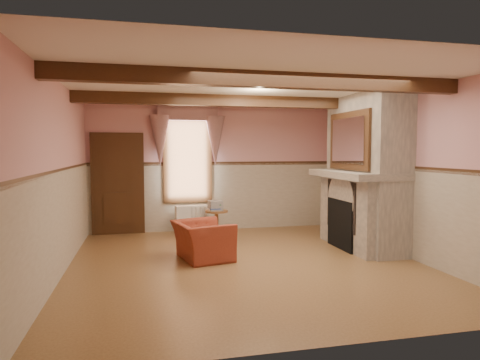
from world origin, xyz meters
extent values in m
cube|color=brown|center=(0.00, 0.00, 0.00)|extent=(5.50, 6.00, 0.01)
cube|color=silver|center=(0.00, 0.00, 2.80)|extent=(5.50, 6.00, 0.01)
cube|color=#D19194|center=(0.00, 3.00, 1.40)|extent=(5.50, 0.02, 2.80)
cube|color=#D19194|center=(0.00, -3.00, 1.40)|extent=(5.50, 0.02, 2.80)
cube|color=#D19194|center=(-2.75, 0.00, 1.40)|extent=(0.02, 6.00, 2.80)
cube|color=#D19194|center=(2.75, 0.00, 1.40)|extent=(0.02, 6.00, 2.80)
cube|color=black|center=(2.00, 0.60, 0.45)|extent=(0.20, 0.95, 0.90)
imported|color=maroon|center=(-0.64, 0.40, 0.31)|extent=(1.03, 1.12, 0.63)
cylinder|color=brown|center=(-0.09, 2.19, 0.28)|extent=(0.50, 0.50, 0.55)
cube|color=#B7AD8C|center=(-0.11, 2.22, 0.65)|extent=(0.28, 0.34, 0.20)
cube|color=white|center=(-0.56, 2.70, 0.30)|extent=(0.72, 0.29, 0.60)
imported|color=brown|center=(2.24, 0.82, 1.46)|extent=(0.32, 0.32, 0.08)
cube|color=black|center=(2.24, 1.40, 1.52)|extent=(0.14, 0.24, 0.20)
cylinder|color=gold|center=(2.24, 0.96, 1.56)|extent=(0.11, 0.11, 0.28)
cylinder|color=#AB1C15|center=(2.24, 0.18, 1.50)|extent=(0.06, 0.06, 0.16)
cylinder|color=gold|center=(2.24, 0.06, 1.48)|extent=(0.06, 0.06, 0.12)
cube|color=gray|center=(2.42, 0.60, 1.40)|extent=(0.85, 2.00, 2.80)
cube|color=gray|center=(2.24, 0.60, 1.36)|extent=(1.05, 2.05, 0.12)
cube|color=silver|center=(2.06, 0.60, 1.97)|extent=(0.06, 1.44, 1.04)
cube|color=black|center=(-2.10, 2.94, 1.05)|extent=(1.10, 0.10, 2.10)
cube|color=white|center=(-0.60, 2.97, 1.65)|extent=(1.06, 0.08, 2.02)
cube|color=gray|center=(-0.60, 2.88, 2.25)|extent=(1.30, 0.14, 1.40)
cube|color=black|center=(0.00, -1.20, 2.70)|extent=(5.50, 0.18, 0.20)
cube|color=black|center=(0.00, 1.20, 2.70)|extent=(5.50, 0.18, 0.20)
camera|label=1|loc=(-1.60, -6.52, 1.80)|focal=32.00mm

